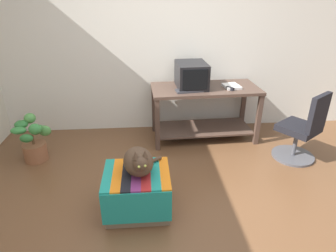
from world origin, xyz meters
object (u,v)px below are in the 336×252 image
tv_monitor (191,75)px  potted_plant (33,141)px  keyboard (191,90)px  stapler (230,89)px  ottoman_with_blanket (137,192)px  office_chair (303,131)px  desk (204,104)px  cat (139,161)px  book (232,86)px

tv_monitor → potted_plant: tv_monitor is taller
keyboard → stapler: bearing=-5.5°
ottoman_with_blanket → potted_plant: size_ratio=1.06×
office_chair → desk: bearing=-67.5°
tv_monitor → cat: tv_monitor is taller
ottoman_with_blanket → cat: bearing=8.8°
cat → stapler: 1.80m
tv_monitor → potted_plant: (-2.02, -0.47, -0.66)m
book → potted_plant: 2.64m
cat → keyboard: bearing=52.4°
book → office_chair: office_chair is taller
cat → stapler: bearing=37.6°
cat → book: bearing=38.6°
tv_monitor → stapler: 0.54m
potted_plant → keyboard: bearing=8.2°
desk → ottoman_with_blanket: bearing=-124.2°
desk → tv_monitor: size_ratio=2.80×
stapler → desk: bearing=120.2°
potted_plant → desk: bearing=11.4°
tv_monitor → keyboard: size_ratio=1.31×
book → office_chair: size_ratio=0.27×
stapler → tv_monitor: bearing=126.3°
keyboard → ottoman_with_blanket: keyboard is taller
cat → office_chair: (1.97, 0.78, -0.16)m
book → tv_monitor: bearing=165.3°
ottoman_with_blanket → office_chair: size_ratio=0.69×
tv_monitor → ottoman_with_blanket: tv_monitor is taller
ottoman_with_blanket → potted_plant: (-1.29, 1.03, 0.05)m
potted_plant → office_chair: bearing=-4.2°
cat → office_chair: bearing=11.1°
keyboard → stapler: size_ratio=3.64×
stapler → office_chair: bearing=-69.8°
keyboard → office_chair: (1.30, -0.53, -0.38)m
keyboard → tv_monitor: bearing=74.7°
keyboard → potted_plant: keyboard is taller
ottoman_with_blanket → office_chair: office_chair is taller
desk → ottoman_with_blanket: 1.76m
ottoman_with_blanket → tv_monitor: bearing=64.2°
ottoman_with_blanket → cat: 0.34m
tv_monitor → potted_plant: 2.17m
book → office_chair: 1.06m
keyboard → stapler: 0.52m
keyboard → ottoman_with_blanket: bearing=-125.3°
potted_plant → ottoman_with_blanket: bearing=-38.5°
cat → potted_plant: 1.69m
cat → potted_plant: size_ratio=0.76×
ottoman_with_blanket → potted_plant: bearing=141.5°
office_chair → tv_monitor: bearing=-64.4°
book → stapler: bearing=-122.6°
book → stapler: (-0.05, -0.11, 0.00)m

